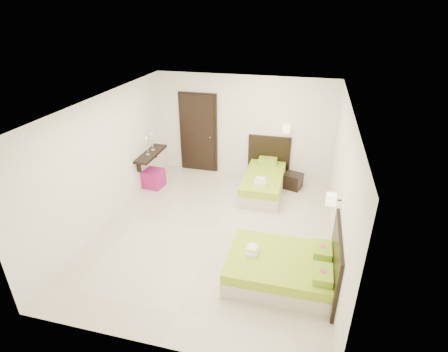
% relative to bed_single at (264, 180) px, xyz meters
% --- Properties ---
extents(floor, '(5.50, 5.50, 0.00)m').
position_rel_bed_single_xyz_m(floor, '(-0.69, -1.92, -0.27)').
color(floor, beige).
rests_on(floor, ground).
extents(bed_single, '(1.08, 1.81, 1.49)m').
position_rel_bed_single_xyz_m(bed_single, '(0.00, 0.00, 0.00)').
color(bed_single, beige).
rests_on(bed_single, ground).
extents(bed_double, '(1.71, 1.46, 1.41)m').
position_rel_bed_single_xyz_m(bed_double, '(0.78, -3.00, -0.01)').
color(bed_double, beige).
rests_on(bed_double, ground).
extents(nightstand, '(0.52, 0.49, 0.38)m').
position_rel_bed_single_xyz_m(nightstand, '(0.67, 0.31, -0.08)').
color(nightstand, black).
rests_on(nightstand, ground).
extents(ottoman, '(0.48, 0.48, 0.44)m').
position_rel_bed_single_xyz_m(ottoman, '(-2.68, -0.46, -0.05)').
color(ottoman, '#901359').
rests_on(ottoman, ground).
extents(door, '(1.02, 0.15, 2.14)m').
position_rel_bed_single_xyz_m(door, '(-1.89, 0.77, 0.78)').
color(door, black).
rests_on(door, ground).
extents(console_shelf, '(0.35, 1.20, 0.78)m').
position_rel_bed_single_xyz_m(console_shelf, '(-2.77, -0.32, 0.54)').
color(console_shelf, black).
rests_on(console_shelf, ground).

